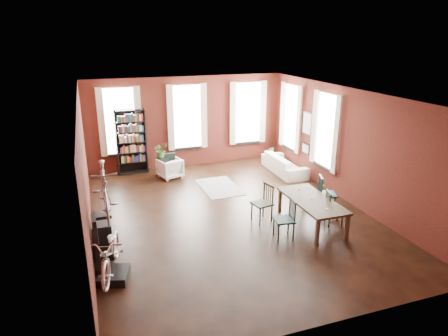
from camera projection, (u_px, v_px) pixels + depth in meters
name	position (u px, v px, depth m)	size (l,w,h in m)	color
room	(231.00, 131.00, 10.58)	(9.00, 9.04, 3.22)	black
dining_table	(311.00, 212.00, 9.97)	(0.93, 2.06, 0.70)	#4B402D
dining_chair_a	(284.00, 220.00, 9.27)	(0.45, 0.45, 0.97)	#173433
dining_chair_b	(262.00, 203.00, 10.14)	(0.45, 0.45, 0.98)	black
dining_chair_c	(334.00, 208.00, 9.98)	(0.41, 0.41, 0.89)	black
dining_chair_d	(327.00, 194.00, 10.75)	(0.45, 0.45, 0.98)	#183435
bookshelf	(131.00, 142.00, 13.52)	(1.00, 0.32, 2.20)	black
white_armchair	(170.00, 167.00, 13.28)	(0.70, 0.66, 0.72)	silver
cream_sofa	(285.00, 161.00, 13.75)	(2.08, 0.61, 0.81)	beige
striped_rug	(219.00, 187.00, 12.53)	(1.11, 1.78, 0.01)	black
bike_trainer	(112.00, 275.00, 7.83)	(0.61, 0.61, 0.18)	black
bike_wall_rack	(97.00, 247.00, 7.77)	(0.16, 0.60, 1.30)	black
console_table	(102.00, 236.00, 8.69)	(0.40, 0.80, 0.80)	black
plant_stand	(162.00, 167.00, 13.46)	(0.32, 0.32, 0.64)	black
plant_by_sofa	(268.00, 161.00, 14.56)	(0.39, 0.71, 0.32)	#275321
plant_small	(324.00, 194.00, 11.77)	(0.24, 0.45, 0.16)	#305522
bicycle_floor	(109.00, 234.00, 7.51)	(0.59, 0.88, 1.68)	silver
bicycle_hung	(103.00, 174.00, 7.37)	(0.47, 1.00, 1.66)	#A5A8AD
plant_on_stand	(161.00, 152.00, 13.31)	(0.48, 0.53, 0.41)	#366026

